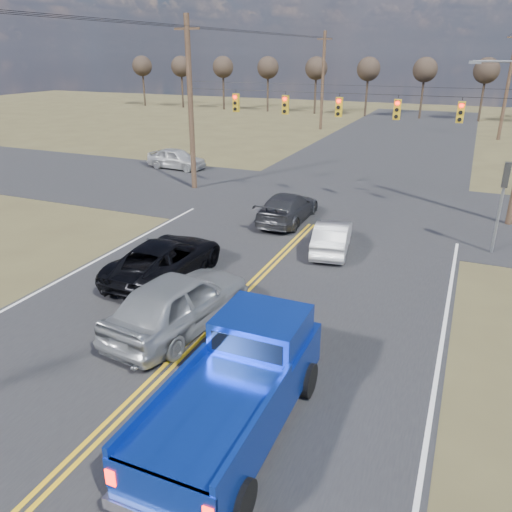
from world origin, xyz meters
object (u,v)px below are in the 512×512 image
at_px(silver_suv, 179,301).
at_px(dgrey_car_queue, 288,208).
at_px(cross_car_west, 176,159).
at_px(pickup_truck, 238,388).
at_px(black_suv, 165,259).
at_px(white_car_queue, 332,237).

relative_size(silver_suv, dgrey_car_queue, 1.09).
bearing_deg(cross_car_west, pickup_truck, -141.59).
bearing_deg(black_suv, cross_car_west, -60.25).
distance_m(pickup_truck, cross_car_west, 27.87).
relative_size(pickup_truck, black_suv, 1.10).
distance_m(dgrey_car_queue, cross_car_west, 14.36).
height_order(black_suv, dgrey_car_queue, black_suv).
bearing_deg(dgrey_car_queue, cross_car_west, -35.60).
distance_m(silver_suv, black_suv, 3.91).
xyz_separation_m(pickup_truck, silver_suv, (-3.58, 3.34, -0.18)).
distance_m(black_suv, cross_car_west, 19.24).
bearing_deg(dgrey_car_queue, white_car_queue, 135.50).
xyz_separation_m(black_suv, white_car_queue, (5.07, 5.15, -0.11)).
distance_m(black_suv, dgrey_car_queue, 8.46).
xyz_separation_m(pickup_truck, cross_car_west, (-15.79, 22.96, -0.35)).
bearing_deg(black_suv, pickup_truck, 132.68).
distance_m(black_suv, white_car_queue, 7.23).
relative_size(silver_suv, cross_car_west, 1.24).
xyz_separation_m(pickup_truck, dgrey_car_queue, (-4.11, 14.61, -0.38)).
xyz_separation_m(pickup_truck, black_suv, (-6.03, 6.38, -0.34)).
height_order(silver_suv, black_suv, silver_suv).
bearing_deg(dgrey_car_queue, black_suv, 76.80).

